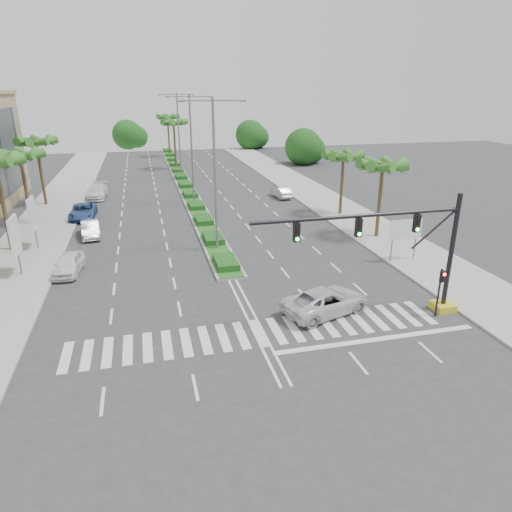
{
  "coord_description": "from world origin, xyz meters",
  "views": [
    {
      "loc": [
        -5.51,
        -21.36,
        12.7
      ],
      "look_at": [
        0.83,
        4.04,
        3.0
      ],
      "focal_mm": 32.0,
      "sensor_mm": 36.0,
      "label": 1
    }
  ],
  "objects_px": {
    "car_right": "(281,192)",
    "car_crossing": "(326,301)",
    "car_parked_c": "(83,211)",
    "car_parked_d": "(97,191)",
    "car_parked_b": "(90,229)",
    "car_parked_a": "(69,264)"
  },
  "relations": [
    {
      "from": "car_right",
      "to": "car_crossing",
      "type": "bearing_deg",
      "value": 71.69
    },
    {
      "from": "car_parked_c",
      "to": "car_parked_d",
      "type": "xyz_separation_m",
      "value": [
        0.73,
        9.38,
        0.07
      ]
    },
    {
      "from": "car_parked_c",
      "to": "car_parked_d",
      "type": "bearing_deg",
      "value": 86.3
    },
    {
      "from": "car_parked_d",
      "to": "car_right",
      "type": "height_order",
      "value": "car_parked_d"
    },
    {
      "from": "car_parked_d",
      "to": "car_crossing",
      "type": "relative_size",
      "value": 1.0
    },
    {
      "from": "car_parked_c",
      "to": "car_parked_d",
      "type": "relative_size",
      "value": 0.96
    },
    {
      "from": "car_parked_b",
      "to": "car_parked_d",
      "type": "distance_m",
      "value": 16.04
    },
    {
      "from": "car_parked_b",
      "to": "car_right",
      "type": "height_order",
      "value": "car_parked_b"
    },
    {
      "from": "car_parked_a",
      "to": "car_right",
      "type": "distance_m",
      "value": 29.43
    },
    {
      "from": "car_parked_a",
      "to": "car_crossing",
      "type": "bearing_deg",
      "value": -26.72
    },
    {
      "from": "car_parked_c",
      "to": "car_right",
      "type": "distance_m",
      "value": 22.9
    },
    {
      "from": "car_parked_a",
      "to": "car_right",
      "type": "bearing_deg",
      "value": 48.1
    },
    {
      "from": "car_parked_a",
      "to": "car_right",
      "type": "xyz_separation_m",
      "value": [
        21.99,
        19.55,
        -0.05
      ]
    },
    {
      "from": "car_parked_b",
      "to": "car_right",
      "type": "xyz_separation_m",
      "value": [
        21.24,
        10.76,
        -0.05
      ]
    },
    {
      "from": "car_crossing",
      "to": "car_right",
      "type": "xyz_separation_m",
      "value": [
        6.3,
        29.81,
        -0.1
      ]
    },
    {
      "from": "car_parked_a",
      "to": "car_parked_b",
      "type": "xyz_separation_m",
      "value": [
        0.75,
        8.79,
        -0.01
      ]
    },
    {
      "from": "car_parked_d",
      "to": "car_right",
      "type": "distance_m",
      "value": 22.42
    },
    {
      "from": "car_parked_b",
      "to": "car_crossing",
      "type": "bearing_deg",
      "value": -58.91
    },
    {
      "from": "car_crossing",
      "to": "car_parked_c",
      "type": "bearing_deg",
      "value": 14.23
    },
    {
      "from": "car_parked_a",
      "to": "car_crossing",
      "type": "relative_size",
      "value": 0.77
    },
    {
      "from": "car_parked_c",
      "to": "car_parked_a",
      "type": "bearing_deg",
      "value": -87.25
    },
    {
      "from": "car_parked_a",
      "to": "car_crossing",
      "type": "height_order",
      "value": "car_crossing"
    }
  ]
}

